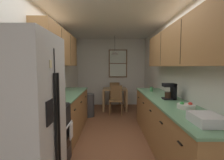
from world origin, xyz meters
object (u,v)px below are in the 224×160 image
refrigerator (19,126)px  table_serving_bowl (117,87)px  dish_rack (207,119)px  mug_by_coffeemaker (152,89)px  stove_range (44,137)px  dining_table (115,92)px  microwave_over_range (33,54)px  trash_bin (88,105)px  dining_chair_near (116,98)px  fruit_bowl (186,106)px  dining_chair_far (115,93)px  storage_canister (56,95)px  coffee_maker (171,91)px

refrigerator → table_serving_bowl: 4.32m
dish_rack → table_serving_bowl: dish_rack is taller
mug_by_coffeemaker → dish_rack: mug_by_coffeemaker is taller
stove_range → dining_table: bearing=71.9°
microwave_over_range → trash_bin: microwave_over_range is taller
refrigerator → trash_bin: (0.24, 3.31, -0.57)m
dining_table → trash_bin: (-0.82, -0.80, -0.27)m
mug_by_coffeemaker → dining_chair_near: bearing=123.7°
refrigerator → mug_by_coffeemaker: 3.00m
microwave_over_range → dish_rack: bearing=-17.9°
dining_table → fruit_bowl: size_ratio=3.30×
dining_chair_far → fruit_bowl: 4.12m
stove_range → dish_rack: (1.96, -0.67, 0.48)m
storage_canister → coffee_maker: size_ratio=0.64×
refrigerator → storage_canister: (-0.06, 1.34, 0.09)m
microwave_over_range → fruit_bowl: bearing=-0.8°
microwave_over_range → dining_chair_near: microwave_over_range is taller
dining_chair_near → storage_canister: bearing=-117.5°
dining_table → mug_by_coffeemaker: 2.01m
dining_chair_near → trash_bin: (-0.84, -0.23, -0.16)m
dining_table → trash_bin: 1.18m
fruit_bowl → trash_bin: bearing=123.7°
storage_canister → dish_rack: bearing=-33.1°
stove_range → dining_chair_near: stove_range is taller
stove_range → storage_canister: bearing=90.5°
dish_rack → table_serving_bowl: 4.18m
dining_table → table_serving_bowl: size_ratio=3.78×
mug_by_coffeemaker → fruit_bowl: bearing=-86.8°
coffee_maker → dish_rack: size_ratio=0.85×
coffee_maker → stove_range: bearing=-162.7°
refrigerator → dining_table: (1.05, 4.12, -0.30)m
microwave_over_range → dining_table: 3.76m
refrigerator → mug_by_coffeemaker: bearing=50.9°
mug_by_coffeemaker → coffee_maker: bearing=-83.5°
microwave_over_range → table_serving_bowl: 3.79m
stove_range → table_serving_bowl: size_ratio=5.07×
refrigerator → microwave_over_range: (-0.17, 0.73, 0.76)m
coffee_maker → mug_by_coffeemaker: size_ratio=2.53×
refrigerator → table_serving_bowl: size_ratio=8.36×
refrigerator → storage_canister: refrigerator is taller
refrigerator → fruit_bowl: size_ratio=7.29×
stove_range → trash_bin: stove_range is taller
mug_by_coffeemaker → dish_rack: bearing=-89.6°
dining_table → table_serving_bowl: 0.19m
storage_canister → trash_bin: bearing=81.4°
dining_table → storage_canister: storage_canister is taller
dining_chair_near → stove_range: bearing=-112.0°
trash_bin → coffee_maker: bearing=-47.8°
microwave_over_range → fruit_bowl: 2.27m
refrigerator → microwave_over_range: microwave_over_range is taller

